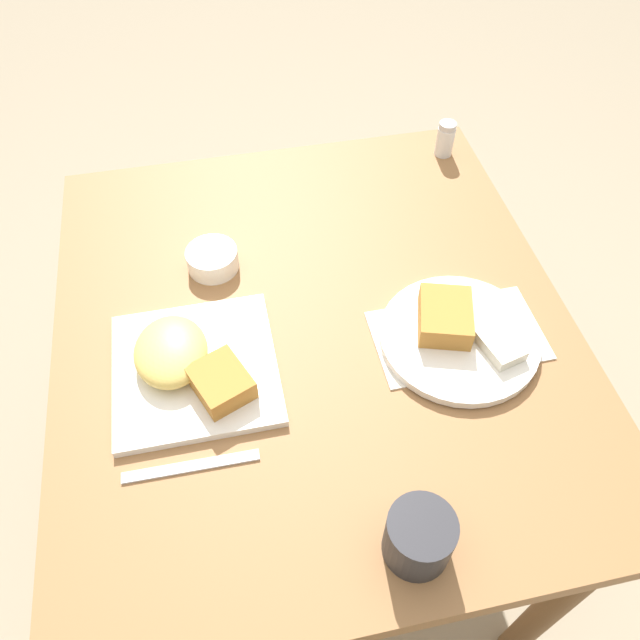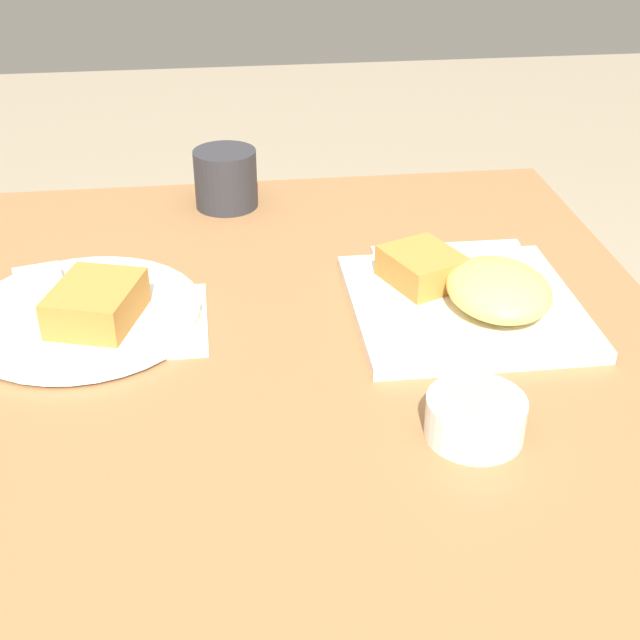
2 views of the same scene
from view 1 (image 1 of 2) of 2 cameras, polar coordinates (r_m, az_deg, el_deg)
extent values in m
plane|color=gray|center=(1.67, -0.33, -16.54)|extent=(8.00, 8.00, 0.00)
cube|color=olive|center=(1.03, -0.51, -0.82)|extent=(0.94, 0.83, 0.04)
cylinder|color=brown|center=(1.59, -16.10, 0.17)|extent=(0.05, 0.05, 0.72)
cylinder|color=brown|center=(1.64, 8.98, 4.12)|extent=(0.05, 0.05, 0.72)
cylinder|color=brown|center=(1.30, 20.71, -22.99)|extent=(0.05, 0.05, 0.72)
cube|color=silver|center=(1.02, 12.47, -1.37)|extent=(0.16, 0.27, 0.00)
cube|color=white|center=(0.97, -11.32, -4.39)|extent=(0.25, 0.25, 0.01)
ellipsoid|color=#EAC660|center=(0.96, -13.48, -2.80)|extent=(0.14, 0.11, 0.04)
cube|color=#B77A33|center=(0.92, -9.05, -5.64)|extent=(0.11, 0.10, 0.04)
cylinder|color=white|center=(1.01, 12.59, -1.57)|extent=(0.25, 0.25, 0.01)
cube|color=#B77A33|center=(0.99, 11.37, 0.32)|extent=(0.12, 0.11, 0.04)
cube|color=beige|center=(1.00, 15.46, -1.40)|extent=(0.12, 0.08, 0.02)
cylinder|color=white|center=(1.10, -9.81, 5.50)|extent=(0.09, 0.09, 0.04)
cylinder|color=beige|center=(1.09, -9.93, 6.12)|extent=(0.07, 0.07, 0.00)
cylinder|color=white|center=(1.35, 11.35, 15.73)|extent=(0.04, 0.04, 0.06)
cylinder|color=white|center=(1.36, 11.26, 15.27)|extent=(0.03, 0.03, 0.03)
cylinder|color=silver|center=(1.33, 11.60, 17.00)|extent=(0.03, 0.03, 0.01)
cube|color=silver|center=(0.89, -11.69, -12.98)|extent=(0.02, 0.19, 0.00)
cylinder|color=#2D2D33|center=(0.81, 9.04, -19.02)|extent=(0.09, 0.09, 0.08)
camera|label=2|loc=(1.43, -5.20, 39.00)|focal=50.00mm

